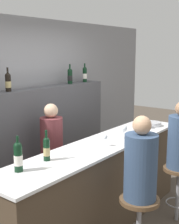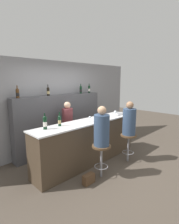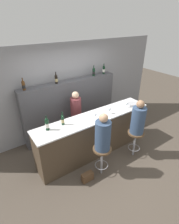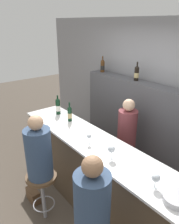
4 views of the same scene
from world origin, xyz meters
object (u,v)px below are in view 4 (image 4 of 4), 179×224
at_px(wine_glass_1, 112,149).
at_px(metal_bowl, 176,199).
at_px(wine_bottle_counter_0, 58,106).
at_px(wine_glass_2, 156,178).
at_px(guest_seated_left, 39,151).
at_px(wine_glass_0, 89,137).
at_px(bar_stool_left, 42,185).
at_px(wine_bottle_backbar_0, 103,66).
at_px(handbag, 33,195).
at_px(guest_seated_right, 92,203).
at_px(bartender, 126,147).
at_px(wine_bottle_backbar_1, 137,73).
at_px(wine_bottle_counter_1, 70,114).

relative_size(wine_glass_1, metal_bowl, 0.69).
distance_m(wine_bottle_counter_0, metal_bowl, 2.33).
height_order(wine_glass_2, guest_seated_left, guest_seated_left).
distance_m(wine_bottle_counter_0, guest_seated_left, 1.16).
bearing_deg(wine_glass_0, bar_stool_left, -112.70).
relative_size(wine_bottle_backbar_0, handbag, 1.13).
xyz_separation_m(metal_bowl, guest_seated_left, (-1.47, -0.59, -0.03)).
relative_size(bar_stool_left, guest_seated_left, 0.85).
height_order(metal_bowl, guest_seated_right, guest_seated_right).
bearing_deg(wine_glass_1, bartender, 121.20).
xyz_separation_m(wine_glass_2, bartender, (-1.07, 0.78, -0.48)).
bearing_deg(wine_glass_0, wine_bottle_counter_0, 170.06).
bearing_deg(guest_seated_right, handbag, 180.00).
distance_m(wine_bottle_backbar_1, guest_seated_left, 1.95).
relative_size(bar_stool_left, bartender, 0.48).
bearing_deg(bar_stool_left, guest_seated_left, 90.00).
bearing_deg(guest_seated_right, wine_glass_0, 143.56).
relative_size(wine_bottle_counter_0, metal_bowl, 1.38).
height_order(wine_bottle_counter_1, wine_bottle_backbar_1, wine_bottle_backbar_1).
bearing_deg(wine_bottle_counter_1, wine_bottle_backbar_0, 112.58).
relative_size(guest_seated_right, bartender, 0.56).
height_order(wine_glass_0, bartender, bartender).
bearing_deg(wine_glass_2, handbag, -160.23).
relative_size(wine_bottle_backbar_0, wine_bottle_backbar_1, 0.98).
xyz_separation_m(wine_bottle_counter_1, guest_seated_left, (0.49, -0.78, -0.13)).
xyz_separation_m(wine_bottle_counter_0, wine_bottle_counter_1, (0.36, 0.00, -0.02)).
distance_m(guest_seated_left, handbag, 1.04).
distance_m(wine_bottle_backbar_1, guest_seated_right, 2.25).
height_order(wine_bottle_counter_1, bartender, bartender).
relative_size(wine_bottle_counter_0, guest_seated_left, 0.40).
xyz_separation_m(wine_glass_0, handbag, (-0.62, -0.59, -1.08)).
bearing_deg(metal_bowl, guest_seated_left, -158.29).
relative_size(wine_bottle_backbar_1, wine_glass_1, 1.82).
relative_size(wine_bottle_counter_0, bar_stool_left, 0.46).
bearing_deg(wine_glass_2, guest_seated_right, -109.86).
bearing_deg(wine_bottle_backbar_1, guest_seated_right, -57.96).
xyz_separation_m(wine_bottle_counter_1, bartender, (0.67, 0.59, -0.50)).
xyz_separation_m(wine_bottle_counter_0, bartender, (1.03, 0.59, -0.52)).
distance_m(metal_bowl, guest_seated_left, 1.59).
distance_m(wine_glass_1, metal_bowl, 0.82).
bearing_deg(handbag, wine_bottle_counter_0, 121.01).
distance_m(wine_bottle_counter_1, wine_bottle_backbar_1, 1.25).
distance_m(wine_glass_0, metal_bowl, 1.23).
xyz_separation_m(bar_stool_left, guest_seated_left, (0.00, 0.00, 0.51)).
relative_size(wine_bottle_backbar_1, guest_seated_right, 0.36).
bearing_deg(guest_seated_left, metal_bowl, 21.71).
bearing_deg(guest_seated_left, wine_glass_0, 67.30).
xyz_separation_m(wine_glass_0, guest_seated_left, (-0.25, -0.59, -0.11)).
xyz_separation_m(wine_bottle_backbar_0, bartender, (1.11, -0.45, -1.06)).
bearing_deg(guest_seated_right, wine_bottle_counter_0, 157.60).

